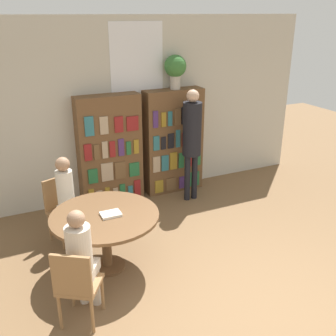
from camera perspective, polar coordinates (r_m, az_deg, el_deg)
name	(u,v)px	position (r m, az deg, el deg)	size (l,w,h in m)	color
ground_plane	(261,318)	(4.59, 13.40, -20.36)	(16.00, 16.00, 0.00)	brown
wall_back	(138,109)	(6.72, -4.44, 8.53)	(6.40, 0.07, 3.00)	beige
bookshelf_left	(110,151)	(6.53, -8.44, 2.51)	(1.04, 0.34, 1.83)	brown
bookshelf_right	(173,141)	(6.92, 0.77, 3.87)	(1.04, 0.34, 1.83)	brown
flower_vase	(175,68)	(6.67, 1.06, 14.30)	(0.37, 0.37, 0.56)	#B7AD9E
reading_table	(105,222)	(4.89, -9.12, -7.79)	(1.32, 1.32, 0.76)	brown
chair_near_camera	(77,284)	(4.18, -13.10, -16.03)	(0.55, 0.55, 0.91)	olive
chair_left_side	(62,206)	(5.70, -15.14, -5.34)	(0.52, 0.52, 0.91)	olive
seated_reader_left	(68,197)	(5.47, -14.33, -4.08)	(0.33, 0.38, 1.27)	silver
seated_reader_right	(81,256)	(4.20, -12.46, -12.37)	(0.39, 0.41, 1.26)	beige
librarian_standing	(192,134)	(6.46, 3.48, 4.97)	(0.31, 0.58, 1.90)	black
open_book_on_table	(111,214)	(4.80, -8.32, -6.64)	(0.24, 0.18, 0.03)	silver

